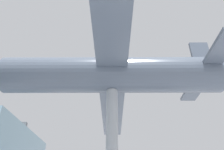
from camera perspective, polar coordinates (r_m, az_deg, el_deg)
suspended_airplane at (r=12.26m, az=-1.27°, el=0.04°), size 22.00×13.72×3.30m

